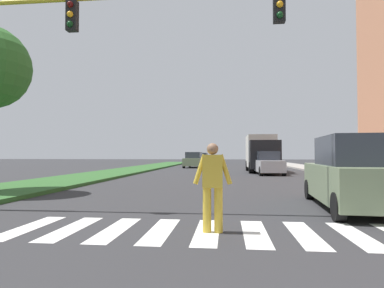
# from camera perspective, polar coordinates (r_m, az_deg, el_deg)

# --- Properties ---
(ground_plane) EXTENTS (140.00, 140.00, 0.00)m
(ground_plane) POSITION_cam_1_polar(r_m,az_deg,el_deg) (27.55, 5.32, -4.86)
(ground_plane) COLOR #2D2D30
(crosswalk) EXTENTS (7.65, 2.20, 0.01)m
(crosswalk) POSITION_cam_1_polar(r_m,az_deg,el_deg) (6.50, 2.63, -14.90)
(crosswalk) COLOR silver
(crosswalk) RESTS_ON ground_plane
(median_strip) EXTENTS (3.87, 64.00, 0.15)m
(median_strip) POSITION_cam_1_polar(r_m,az_deg,el_deg) (26.94, -12.46, -4.73)
(median_strip) COLOR #2D5B28
(median_strip) RESTS_ON ground_plane
(sidewalk_right) EXTENTS (3.00, 64.00, 0.15)m
(sidewalk_right) POSITION_cam_1_polar(r_m,az_deg,el_deg) (26.87, 24.23, -4.63)
(sidewalk_right) COLOR #9E9991
(sidewalk_right) RESTS_ON ground_plane
(traffic_light_gantry) EXTENTS (9.74, 0.30, 6.00)m
(traffic_light_gantry) POSITION_cam_1_polar(r_m,az_deg,el_deg) (9.53, -19.95, 16.13)
(traffic_light_gantry) COLOR gold
(traffic_light_gantry) RESTS_ON median_strip
(pedestrian_performer) EXTENTS (0.75, 0.25, 1.69)m
(pedestrian_performer) POSITION_cam_1_polar(r_m,az_deg,el_deg) (6.31, 3.58, -6.73)
(pedestrian_performer) COLOR gold
(pedestrian_performer) RESTS_ON ground_plane
(suv_crossing) EXTENTS (2.26, 4.72, 1.97)m
(suv_crossing) POSITION_cam_1_polar(r_m,az_deg,el_deg) (9.93, 26.35, -4.76)
(suv_crossing) COLOR gray
(suv_crossing) RESTS_ON ground_plane
(sedan_midblock) EXTENTS (1.98, 4.53, 1.71)m
(sedan_midblock) POSITION_cam_1_polar(r_m,az_deg,el_deg) (24.97, 12.95, -3.32)
(sedan_midblock) COLOR #B7B7BC
(sedan_midblock) RESTS_ON ground_plane
(sedan_distant) EXTENTS (2.17, 4.48, 1.72)m
(sedan_distant) POSITION_cam_1_polar(r_m,az_deg,el_deg) (36.74, 0.38, -2.85)
(sedan_distant) COLOR gray
(sedan_distant) RESTS_ON ground_plane
(sedan_far_horizon) EXTENTS (2.02, 4.10, 1.68)m
(sedan_far_horizon) POSITION_cam_1_polar(r_m,az_deg,el_deg) (45.40, 1.69, -2.67)
(sedan_far_horizon) COLOR #B7B7BC
(sedan_far_horizon) RESTS_ON ground_plane
(truck_box_delivery) EXTENTS (2.40, 6.20, 3.10)m
(truck_box_delivery) POSITION_cam_1_polar(r_m,az_deg,el_deg) (28.28, 11.92, -1.44)
(truck_box_delivery) COLOR black
(truck_box_delivery) RESTS_ON ground_plane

